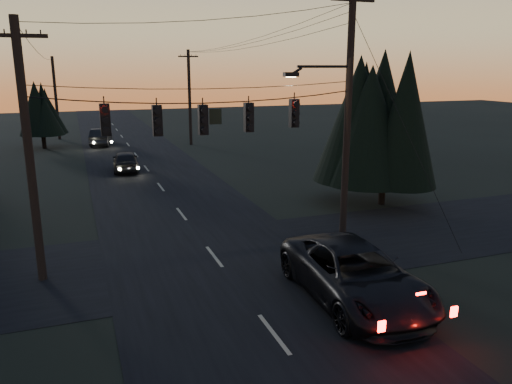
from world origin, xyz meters
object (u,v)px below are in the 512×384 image
object	(u,v)px
utility_pole_far_r	(191,145)
utility_pole_far_l	(60,139)
utility_pole_right	(342,240)
evergreen_right	(387,116)
sedan_oncoming_a	(126,161)
suv_near	(355,275)
sedan_oncoming_b	(101,137)
utility_pole_left	(43,279)

from	to	relation	value
utility_pole_far_r	utility_pole_far_l	bearing A→B (deg)	145.18
utility_pole_right	utility_pole_far_l	distance (m)	37.79
evergreen_right	sedan_oncoming_a	xyz separation A→B (m)	(-11.68, 13.38, -3.90)
utility_pole_far_l	suv_near	world-z (taller)	utility_pole_far_l
utility_pole_far_r	utility_pole_far_l	distance (m)	14.01
evergreen_right	sedan_oncoming_a	world-z (taller)	evergreen_right
suv_near	sedan_oncoming_b	distance (m)	35.87
utility_pole_far_r	sedan_oncoming_b	xyz separation A→B (m)	(-7.82, 2.47, 0.76)
utility_pole_left	sedan_oncoming_a	distance (m)	18.23
utility_pole_right	utility_pole_far_r	size ratio (longest dim) A/B	1.18
evergreen_right	sedan_oncoming_a	distance (m)	18.18
utility_pole_left	evergreen_right	distance (m)	17.42
utility_pole_far_r	suv_near	bearing A→B (deg)	-94.23
sedan_oncoming_a	sedan_oncoming_b	xyz separation A→B (m)	(-0.88, 12.84, 0.06)
evergreen_right	sedan_oncoming_b	xyz separation A→B (m)	(-12.57, 26.21, -3.84)
utility_pole_right	utility_pole_far_r	xyz separation A→B (m)	(0.00, 28.00, 0.00)
suv_near	utility_pole_far_l	bearing A→B (deg)	104.51
utility_pole_left	utility_pole_far_l	world-z (taller)	utility_pole_left
evergreen_right	utility_pole_far_r	bearing A→B (deg)	101.31
utility_pole_left	suv_near	bearing A→B (deg)	-28.87
utility_pole_far_l	sedan_oncoming_a	bearing A→B (deg)	-76.04
utility_pole_far_l	sedan_oncoming_a	world-z (taller)	utility_pole_far_l
utility_pole_left	utility_pole_far_r	world-z (taller)	same
utility_pole_right	suv_near	size ratio (longest dim) A/B	1.62
utility_pole_left	sedan_oncoming_b	distance (m)	30.71
suv_near	evergreen_right	bearing A→B (deg)	54.22
utility_pole_far_r	utility_pole_far_l	xyz separation A→B (m)	(-11.50, 8.00, 0.00)
utility_pole_left	utility_pole_right	bearing A→B (deg)	0.00
sedan_oncoming_b	utility_pole_right	bearing A→B (deg)	113.76
utility_pole_left	evergreen_right	size ratio (longest dim) A/B	1.06
utility_pole_far_l	suv_near	distance (m)	41.99
evergreen_right	utility_pole_far_l	bearing A→B (deg)	117.11
utility_pole_left	utility_pole_far_r	size ratio (longest dim) A/B	1.00
utility_pole_right	utility_pole_far_l	world-z (taller)	utility_pole_right
utility_pole_far_l	sedan_oncoming_b	bearing A→B (deg)	-56.34
utility_pole_left	sedan_oncoming_a	bearing A→B (deg)	75.49
utility_pole_right	sedan_oncoming_a	xyz separation A→B (m)	(-6.94, 17.64, 0.70)
suv_near	sedan_oncoming_a	bearing A→B (deg)	103.28
utility_pole_left	sedan_oncoming_a	world-z (taller)	utility_pole_left
utility_pole_right	sedan_oncoming_b	bearing A→B (deg)	104.39
utility_pole_right	suv_near	world-z (taller)	utility_pole_right
utility_pole_right	sedan_oncoming_a	world-z (taller)	utility_pole_right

